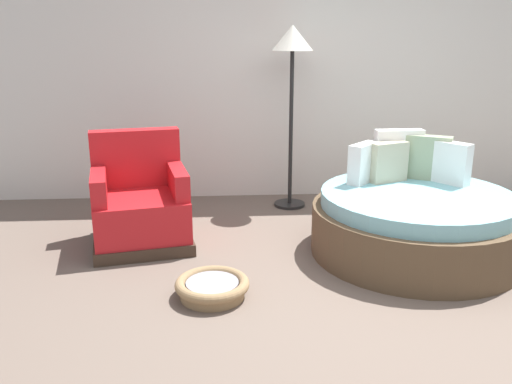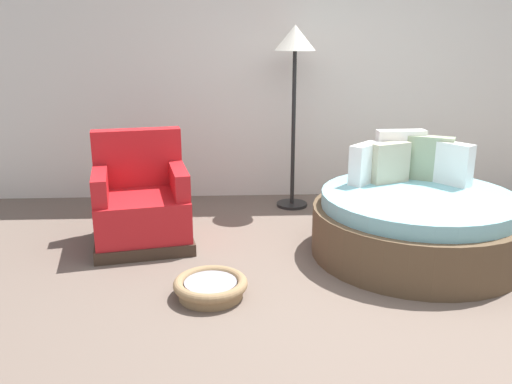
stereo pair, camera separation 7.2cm
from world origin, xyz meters
name	(u,v)px [view 2 (the right image)]	position (x,y,z in m)	size (l,w,h in m)	color
ground_plane	(380,302)	(0.00, 0.00, -0.01)	(8.00, 8.00, 0.02)	#66564C
back_wall	(323,72)	(0.00, 2.56, 1.35)	(8.00, 0.12, 2.70)	silver
round_daybed	(416,221)	(0.49, 0.79, 0.28)	(1.67, 1.67, 0.94)	brown
red_armchair	(141,205)	(-1.77, 1.16, 0.33)	(0.94, 0.94, 0.94)	#38281E
pet_basket	(211,287)	(-1.15, 0.11, 0.07)	(0.51, 0.51, 0.13)	#8E704C
floor_lamp	(295,56)	(-0.36, 2.09, 1.53)	(0.40, 0.40, 1.82)	black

